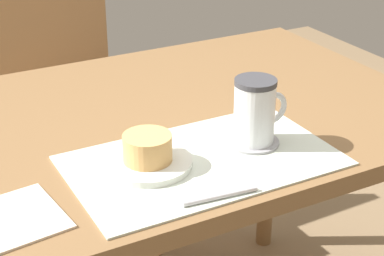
{
  "coord_description": "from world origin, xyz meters",
  "views": [
    {
      "loc": [
        -0.46,
        -1.1,
        1.27
      ],
      "look_at": [
        0.04,
        -0.18,
        0.76
      ],
      "focal_mm": 60.0,
      "sensor_mm": 36.0,
      "label": 1
    }
  ],
  "objects_px": {
    "wooden_chair": "(65,101)",
    "coffee_mug": "(255,111)",
    "pastry": "(147,148)",
    "pastry_plate": "(148,163)",
    "dining_table": "(136,153)"
  },
  "relations": [
    {
      "from": "dining_table",
      "to": "pastry_plate",
      "type": "xyz_separation_m",
      "value": [
        -0.06,
        -0.19,
        0.09
      ]
    },
    {
      "from": "dining_table",
      "to": "wooden_chair",
      "type": "height_order",
      "value": "wooden_chair"
    },
    {
      "from": "dining_table",
      "to": "coffee_mug",
      "type": "height_order",
      "value": "coffee_mug"
    },
    {
      "from": "pastry",
      "to": "coffee_mug",
      "type": "height_order",
      "value": "coffee_mug"
    },
    {
      "from": "wooden_chair",
      "to": "coffee_mug",
      "type": "xyz_separation_m",
      "value": [
        0.1,
        -0.89,
        0.3
      ]
    },
    {
      "from": "wooden_chair",
      "to": "pastry",
      "type": "bearing_deg",
      "value": 81.49
    },
    {
      "from": "pastry",
      "to": "coffee_mug",
      "type": "xyz_separation_m",
      "value": [
        0.21,
        -0.01,
        0.03
      ]
    },
    {
      "from": "dining_table",
      "to": "pastry",
      "type": "bearing_deg",
      "value": -106.67
    },
    {
      "from": "dining_table",
      "to": "wooden_chair",
      "type": "xyz_separation_m",
      "value": [
        0.06,
        0.69,
        -0.16
      ]
    },
    {
      "from": "dining_table",
      "to": "pastry_plate",
      "type": "relative_size",
      "value": 8.1
    },
    {
      "from": "pastry_plate",
      "to": "coffee_mug",
      "type": "height_order",
      "value": "coffee_mug"
    },
    {
      "from": "dining_table",
      "to": "coffee_mug",
      "type": "bearing_deg",
      "value": -53.14
    },
    {
      "from": "coffee_mug",
      "to": "wooden_chair",
      "type": "bearing_deg",
      "value": 96.24
    },
    {
      "from": "dining_table",
      "to": "pastry_plate",
      "type": "bearing_deg",
      "value": -106.67
    },
    {
      "from": "coffee_mug",
      "to": "dining_table",
      "type": "bearing_deg",
      "value": 126.86
    }
  ]
}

